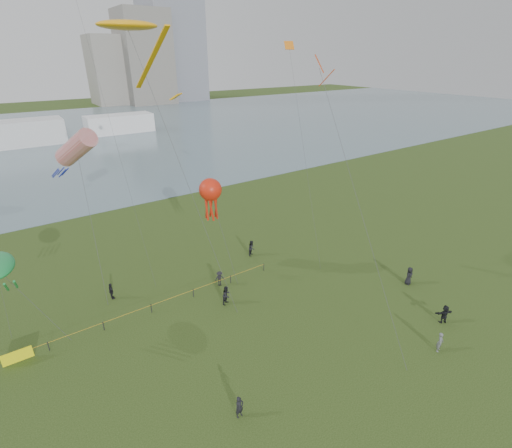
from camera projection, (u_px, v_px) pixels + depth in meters
ground_plane at (338, 379)px, 25.59m from camera, size 400.00×400.00×0.00m
lake at (67, 137)px, 100.23m from camera, size 400.00×120.00×0.08m
building_mid at (145, 58)px, 162.45m from camera, size 20.00×20.00×38.00m
building_low at (110, 70)px, 161.75m from camera, size 16.00×18.00×28.00m
pavilion_left at (14, 134)px, 89.03m from camera, size 22.00×8.00×6.00m
pavilion_right at (120, 124)px, 104.96m from camera, size 18.00×7.00×5.00m
fence at (75, 335)px, 28.75m from camera, size 24.07×0.07×1.05m
kite_flyer at (440, 342)px, 27.68m from camera, size 0.69×0.56×1.64m
spectator_a at (227, 295)px, 32.95m from camera, size 1.08×0.99×1.78m
spectator_b at (220, 279)px, 35.60m from camera, size 1.07×0.71×1.55m
spectator_c at (111, 291)px, 33.64m from camera, size 0.43×0.96×1.61m
spectator_d at (409, 276)px, 35.80m from camera, size 0.98×0.73×1.82m
spectator_e at (444, 314)px, 30.64m from camera, size 1.60×1.08×1.65m
spectator_f at (239, 407)px, 22.62m from camera, size 0.61×0.43×1.56m
spectator_g at (252, 248)px, 40.98m from camera, size 1.10×1.05×1.78m
kite_stingray at (128, 26)px, 27.99m from camera, size 5.74×10.87×22.78m
kite_windsock at (76, 148)px, 32.08m from camera, size 4.20×7.86×14.89m
kite_octopus at (210, 190)px, 33.91m from camera, size 2.10×3.83×10.18m
kite_delta at (324, 79)px, 28.84m from camera, size 2.99×14.02×20.40m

